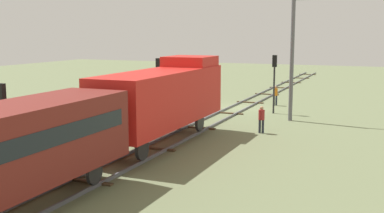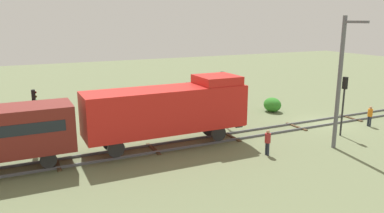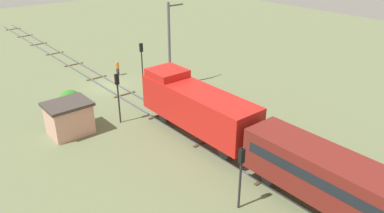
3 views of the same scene
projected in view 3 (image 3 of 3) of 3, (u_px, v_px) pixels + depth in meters
ground_plane at (110, 86)px, 40.26m from camera, size 111.76×111.76×0.00m
railway_track at (110, 86)px, 40.23m from camera, size 2.40×74.51×0.16m
locomotive at (196, 106)px, 29.11m from camera, size 2.90×11.60×4.60m
passenger_car_leading at (357, 190)px, 19.91m from camera, size 2.84×14.00×3.66m
traffic_signal_near at (142, 56)px, 39.68m from camera, size 0.32×0.34×4.50m
traffic_signal_mid at (118, 90)px, 31.28m from camera, size 0.32×0.34×4.45m
traffic_signal_far at (241, 168)px, 21.26m from camera, size 0.32×0.34×4.09m
worker_near_track at (117, 67)px, 42.95m from camera, size 0.38×0.38×1.70m
worker_by_signal at (195, 94)px, 35.85m from camera, size 0.38×0.38×1.70m
catenary_mast at (170, 44)px, 38.30m from camera, size 1.94×0.28×8.87m
relay_hut at (69, 118)px, 30.23m from camera, size 3.50×2.90×2.74m
bush_near at (75, 123)px, 31.33m from camera, size 1.41×1.15×1.03m
bush_mid at (69, 97)px, 35.87m from camera, size 1.86×1.52×1.35m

